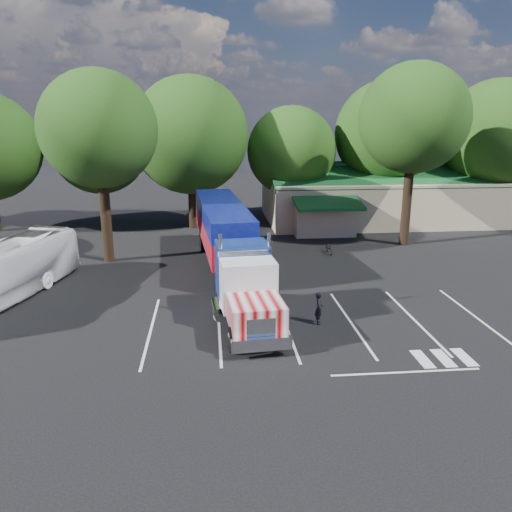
{
  "coord_description": "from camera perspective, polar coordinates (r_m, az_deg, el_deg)",
  "views": [
    {
      "loc": [
        -3.51,
        -27.93,
        9.71
      ],
      "look_at": [
        -0.94,
        -0.79,
        2.0
      ],
      "focal_mm": 35.0,
      "sensor_mm": 36.0,
      "label": 1
    }
  ],
  "objects": [
    {
      "name": "event_hall",
      "position": [
        49.45,
        15.18,
        6.52
      ],
      "size": [
        24.2,
        14.12,
        5.55
      ],
      "color": "tan",
      "rests_on": "ground"
    },
    {
      "name": "silver_sedan",
      "position": [
        45.59,
        14.63,
        3.94
      ],
      "size": [
        4.65,
        2.03,
        1.49
      ],
      "primitive_type": "imported",
      "rotation": [
        0.0,
        0.0,
        1.67
      ],
      "color": "#A7A9AE",
      "rests_on": "ground"
    },
    {
      "name": "tree_row_f",
      "position": [
        52.03,
        25.85,
        12.15
      ],
      "size": [
        10.4,
        10.4,
        13.0
      ],
      "color": "black",
      "rests_on": "ground"
    },
    {
      "name": "ground",
      "position": [
        29.77,
        1.67,
        -3.25
      ],
      "size": [
        120.0,
        120.0,
        0.0
      ],
      "primitive_type": "plane",
      "color": "black",
      "rests_on": "ground"
    },
    {
      "name": "tree_row_b",
      "position": [
        46.77,
        -17.49,
        11.93
      ],
      "size": [
        8.4,
        8.4,
        11.35
      ],
      "color": "black",
      "rests_on": "ground"
    },
    {
      "name": "tree_row_d",
      "position": [
        46.15,
        4.06,
        11.87
      ],
      "size": [
        8.0,
        8.0,
        10.6
      ],
      "color": "black",
      "rests_on": "ground"
    },
    {
      "name": "semi_truck",
      "position": [
        30.71,
        -3.3,
        2.12
      ],
      "size": [
        4.47,
        20.93,
        4.35
      ],
      "rotation": [
        0.0,
        0.0,
        0.08
      ],
      "color": "black",
      "rests_on": "ground"
    },
    {
      "name": "bicycle",
      "position": [
        36.63,
        8.38,
        0.93
      ],
      "size": [
        0.62,
        1.63,
        0.84
      ],
      "primitive_type": "imported",
      "rotation": [
        0.0,
        0.0,
        0.04
      ],
      "color": "black",
      "rests_on": "ground"
    },
    {
      "name": "tree_near_left",
      "position": [
        34.65,
        -17.55,
        13.6
      ],
      "size": [
        7.6,
        7.6,
        12.65
      ],
      "color": "black",
      "rests_on": "ground"
    },
    {
      "name": "tree_row_c",
      "position": [
        44.18,
        -7.54,
        13.49
      ],
      "size": [
        10.0,
        10.0,
        13.05
      ],
      "color": "black",
      "rests_on": "ground"
    },
    {
      "name": "woman",
      "position": [
        24.21,
        7.21,
        -5.92
      ],
      "size": [
        0.48,
        0.64,
        1.6
      ],
      "primitive_type": "imported",
      "rotation": [
        0.0,
        0.0,
        1.4
      ],
      "color": "black",
      "rests_on": "ground"
    },
    {
      "name": "tree_near_right",
      "position": [
        39.4,
        17.58,
        14.73
      ],
      "size": [
        8.0,
        8.0,
        13.5
      ],
      "color": "black",
      "rests_on": "ground"
    },
    {
      "name": "tree_row_e",
      "position": [
        48.83,
        14.77,
        13.39
      ],
      "size": [
        9.6,
        9.6,
        12.9
      ],
      "color": "black",
      "rests_on": "ground"
    },
    {
      "name": "tour_bus",
      "position": [
        30.01,
        -27.2,
        -1.71
      ],
      "size": [
        5.78,
        11.67,
        3.17
      ],
      "primitive_type": "imported",
      "rotation": [
        0.0,
        0.0,
        -0.29
      ],
      "color": "white",
      "rests_on": "ground"
    }
  ]
}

